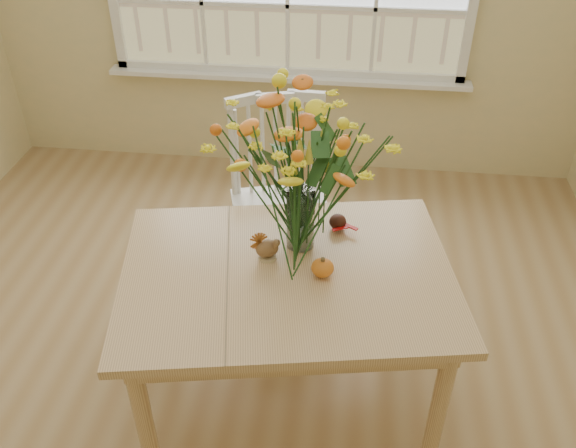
# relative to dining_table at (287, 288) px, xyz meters

# --- Properties ---
(floor) EXTENTS (4.00, 4.50, 0.01)m
(floor) POSITION_rel_dining_table_xyz_m (-0.24, -0.19, -0.63)
(floor) COLOR #A37E4F
(floor) RESTS_ON ground
(dining_table) EXTENTS (1.48, 1.17, 0.71)m
(dining_table) POSITION_rel_dining_table_xyz_m (0.00, 0.00, 0.00)
(dining_table) COLOR tan
(dining_table) RESTS_ON floor
(windsor_chair) EXTENTS (0.60, 0.58, 1.05)m
(windsor_chair) POSITION_rel_dining_table_xyz_m (-0.13, 0.77, -0.04)
(windsor_chair) COLOR white
(windsor_chair) RESTS_ON floor
(flower_vase) EXTENTS (0.55, 0.55, 0.65)m
(flower_vase) POSITION_rel_dining_table_xyz_m (0.03, 0.18, 0.48)
(flower_vase) COLOR white
(flower_vase) RESTS_ON dining_table
(pumpkin) EXTENTS (0.09, 0.09, 0.07)m
(pumpkin) POSITION_rel_dining_table_xyz_m (0.14, -0.01, 0.13)
(pumpkin) COLOR orange
(pumpkin) RESTS_ON dining_table
(turkey_figurine) EXTENTS (0.11, 0.10, 0.12)m
(turkey_figurine) POSITION_rel_dining_table_xyz_m (-0.09, 0.07, 0.14)
(turkey_figurine) COLOR #CCB78C
(turkey_figurine) RESTS_ON dining_table
(dark_gourd) EXTENTS (0.13, 0.08, 0.07)m
(dark_gourd) POSITION_rel_dining_table_xyz_m (0.18, 0.31, 0.13)
(dark_gourd) COLOR #38160F
(dark_gourd) RESTS_ON dining_table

